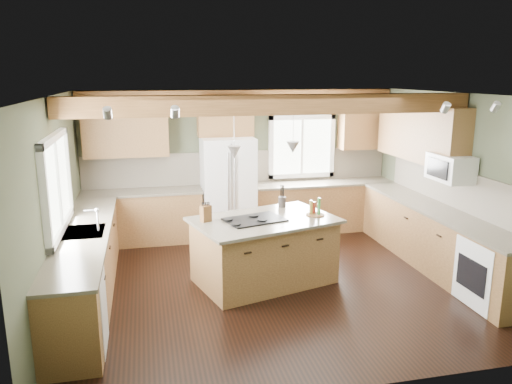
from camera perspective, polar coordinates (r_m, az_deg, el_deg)
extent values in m
plane|color=black|center=(7.13, 2.17, -10.35)|extent=(5.60, 5.60, 0.00)
plane|color=silver|center=(6.53, 2.37, 11.03)|extent=(5.60, 5.60, 0.00)
plane|color=#414732|center=(9.10, -1.78, 3.45)|extent=(5.60, 0.00, 5.60)
plane|color=#414732|center=(6.59, -21.98, -1.36)|extent=(0.00, 5.00, 5.00)
plane|color=#414732|center=(7.90, 22.32, 0.92)|extent=(0.00, 5.00, 5.00)
cube|color=#4D3016|center=(6.64, 2.14, 9.94)|extent=(5.55, 0.26, 0.26)
cube|color=#4D3016|center=(8.87, -1.71, 11.25)|extent=(5.55, 0.20, 0.10)
cube|color=brown|center=(9.10, -1.75, 2.88)|extent=(5.58, 0.03, 0.58)
cube|color=brown|center=(7.95, 21.97, 0.35)|extent=(0.03, 3.70, 0.58)
cube|color=brown|center=(8.85, -12.84, -2.90)|extent=(2.02, 0.60, 0.88)
cube|color=#433C31|center=(8.73, -12.99, 0.00)|extent=(2.06, 0.64, 0.04)
cube|color=brown|center=(9.40, 7.57, -1.71)|extent=(2.62, 0.60, 0.88)
cube|color=#433C31|center=(9.29, 7.66, 1.03)|extent=(2.66, 0.64, 0.04)
cube|color=brown|center=(6.85, -18.79, -8.12)|extent=(0.60, 3.70, 0.88)
cube|color=#433C31|center=(6.70, -19.08, -4.45)|extent=(0.64, 3.74, 0.04)
cube|color=brown|center=(7.99, 19.79, -5.13)|extent=(0.60, 3.70, 0.88)
cube|color=#433C31|center=(7.86, 20.06, -1.95)|extent=(0.64, 3.74, 0.04)
cube|color=brown|center=(8.68, -14.68, 6.88)|extent=(1.40, 0.35, 0.90)
cube|color=brown|center=(8.77, -3.54, 8.66)|extent=(0.96, 0.35, 0.70)
cube|color=brown|center=(8.45, 18.26, 6.47)|extent=(0.35, 2.20, 0.90)
cube|color=brown|center=(9.55, 12.20, 7.56)|extent=(0.90, 0.35, 0.90)
cube|color=white|center=(6.58, -21.93, 0.86)|extent=(0.04, 1.60, 1.05)
cube|color=white|center=(9.33, 5.22, 5.20)|extent=(1.10, 0.04, 1.00)
cube|color=#262628|center=(6.70, -19.09, -4.41)|extent=(0.50, 0.65, 0.03)
cylinder|color=#B2B2B7|center=(6.64, -17.64, -3.15)|extent=(0.02, 0.02, 0.28)
cube|color=white|center=(5.67, -20.01, -12.94)|extent=(0.60, 0.60, 0.84)
cube|color=white|center=(7.00, 25.40, -8.36)|extent=(0.60, 0.72, 0.84)
cube|color=white|center=(7.69, 21.34, 2.59)|extent=(0.40, 0.70, 0.38)
cone|color=#B2B2B7|center=(6.46, -2.49, 4.58)|extent=(0.18, 0.18, 0.16)
cone|color=#B2B2B7|center=(6.89, 4.24, 5.11)|extent=(0.18, 0.18, 0.16)
cube|color=white|center=(8.76, -3.21, 0.38)|extent=(0.90, 0.74, 1.80)
cube|color=olive|center=(7.02, 0.93, -6.84)|extent=(2.02, 1.55, 0.88)
cube|color=#433C31|center=(6.88, 0.95, -3.24)|extent=(2.17, 1.69, 0.04)
cube|color=black|center=(6.80, -0.15, -3.17)|extent=(0.89, 0.71, 0.02)
cube|color=brown|center=(6.76, -5.76, -2.46)|extent=(0.16, 0.15, 0.22)
cylinder|color=#362F2B|center=(7.47, 3.00, -1.14)|extent=(0.12, 0.12, 0.15)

